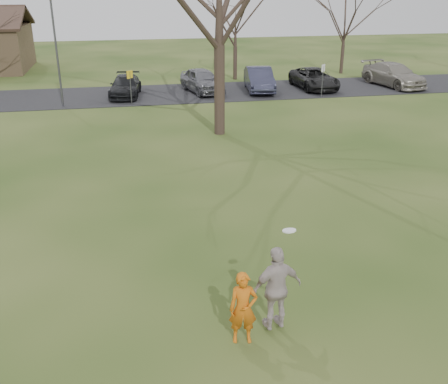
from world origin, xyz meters
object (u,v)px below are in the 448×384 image
at_px(car_3, 125,86).
at_px(car_5, 259,79).
at_px(player_defender, 243,308).
at_px(car_6, 314,78).
at_px(lamp_post, 55,37).
at_px(car_7, 394,75).
at_px(catching_play, 277,288).
at_px(car_4, 202,80).

distance_m(car_3, car_5, 8.85).
relative_size(player_defender, car_6, 0.32).
height_order(car_3, lamp_post, lamp_post).
xyz_separation_m(car_7, lamp_post, (-22.33, -2.04, 3.15)).
bearing_deg(car_7, lamp_post, 173.91).
bearing_deg(catching_play, car_6, 67.70).
relative_size(player_defender, lamp_post, 0.25).
height_order(car_4, lamp_post, lamp_post).
height_order(player_defender, car_6, player_defender).
xyz_separation_m(car_5, car_6, (3.93, 0.09, -0.09)).
relative_size(car_3, car_6, 0.90).
relative_size(car_3, car_5, 0.94).
bearing_deg(car_7, player_defender, -135.28).
bearing_deg(car_7, car_3, 168.07).
distance_m(car_4, car_5, 3.84).
distance_m(player_defender, car_4, 25.68).
bearing_deg(car_4, catching_play, -108.32).
bearing_deg(car_5, car_6, 8.66).
xyz_separation_m(player_defender, lamp_post, (-5.50, 22.95, 3.18)).
bearing_deg(car_3, car_4, 10.70).
distance_m(car_3, lamp_post, 5.45).
bearing_deg(player_defender, car_6, 74.32).
bearing_deg(car_6, car_3, 178.92).
height_order(car_3, car_4, car_4).
xyz_separation_m(player_defender, car_7, (16.83, 24.99, 0.02)).
bearing_deg(car_4, car_7, -14.70).
relative_size(car_3, car_7, 0.83).
bearing_deg(player_defender, car_5, 82.18).
bearing_deg(car_6, car_7, -3.03).
distance_m(car_4, car_7, 13.58).
distance_m(player_defender, car_3, 25.25).
bearing_deg(player_defender, catching_play, 21.68).
height_order(car_6, catching_play, catching_play).
bearing_deg(car_7, car_6, 166.72).
bearing_deg(car_7, car_5, 168.03).
xyz_separation_m(car_3, lamp_post, (-3.72, -2.24, 3.29)).
relative_size(car_7, lamp_post, 0.85).
height_order(car_3, car_6, car_6).
xyz_separation_m(car_3, car_7, (18.61, -0.20, 0.14)).
bearing_deg(lamp_post, player_defender, -76.53).
height_order(car_6, lamp_post, lamp_post).
bearing_deg(car_6, lamp_post, -173.34).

